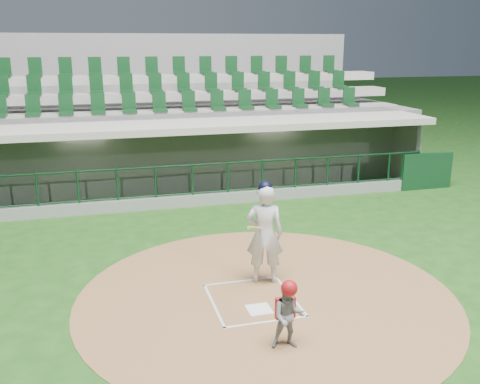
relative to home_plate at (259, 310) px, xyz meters
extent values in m
plane|color=#194513|center=(0.00, 0.70, -0.02)|extent=(120.00, 120.00, 0.00)
cylinder|color=brown|center=(0.30, 0.50, -0.02)|extent=(7.20, 7.20, 0.01)
cube|color=white|center=(0.00, 0.00, 0.00)|extent=(0.43, 0.43, 0.02)
cube|color=silver|center=(-0.75, 0.40, 0.00)|extent=(0.05, 1.80, 0.01)
cube|color=white|center=(0.75, 0.40, 0.00)|extent=(0.05, 1.80, 0.01)
cube|color=silver|center=(0.00, 1.25, 0.00)|extent=(1.55, 0.05, 0.01)
cube|color=white|center=(0.00, -0.45, 0.00)|extent=(1.55, 0.05, 0.01)
cube|color=gray|center=(0.00, 8.20, -0.57)|extent=(15.00, 3.00, 0.10)
cube|color=gray|center=(0.00, 9.80, 0.83)|extent=(15.00, 0.20, 2.70)
cube|color=#A39E91|center=(0.00, 9.68, 1.08)|extent=(13.50, 0.04, 0.90)
cube|color=slate|center=(7.50, 8.20, 0.83)|extent=(0.20, 3.00, 2.70)
cube|color=#A59F95|center=(0.00, 7.95, 2.28)|extent=(15.40, 3.50, 0.20)
cube|color=gray|center=(0.00, 6.65, 0.13)|extent=(15.00, 0.15, 0.40)
cube|color=black|center=(0.00, 6.65, 1.70)|extent=(15.00, 0.01, 0.95)
cube|color=brown|center=(0.00, 9.25, -0.30)|extent=(12.75, 0.40, 0.45)
cube|color=white|center=(-3.00, 8.20, 2.15)|extent=(1.30, 0.35, 0.04)
cube|color=white|center=(3.00, 8.20, 2.15)|extent=(1.30, 0.35, 0.04)
cube|color=black|center=(7.80, 6.60, 0.58)|extent=(1.80, 0.18, 1.20)
imported|color=#A41116|center=(-4.98, 8.97, 0.31)|extent=(1.10, 0.67, 1.66)
imported|color=maroon|center=(-1.80, 9.19, 0.24)|extent=(0.91, 0.40, 1.53)
imported|color=#B31513|center=(2.19, 9.10, 0.37)|extent=(0.88, 0.57, 1.78)
imported|color=#AF1213|center=(5.90, 8.76, 0.29)|extent=(1.58, 0.92, 1.63)
cube|color=slate|center=(0.00, 11.45, 1.13)|extent=(17.00, 6.50, 2.50)
cube|color=gray|center=(0.00, 9.95, 2.28)|extent=(16.60, 0.95, 0.30)
cube|color=gray|center=(0.00, 10.90, 2.83)|extent=(16.60, 0.95, 0.30)
cube|color=#A4A194|center=(0.00, 11.85, 3.38)|extent=(16.60, 0.95, 0.30)
cube|color=slate|center=(0.00, 14.80, 2.50)|extent=(17.00, 0.25, 5.05)
imported|color=silver|center=(0.46, 1.15, 1.00)|extent=(0.84, 0.67, 2.02)
sphere|color=black|center=(0.46, 1.15, 1.95)|extent=(0.28, 0.28, 0.28)
cylinder|color=tan|center=(0.21, 0.90, 1.23)|extent=(0.58, 0.79, 0.39)
imported|color=gray|center=(0.08, -1.27, 0.52)|extent=(0.59, 0.51, 1.07)
sphere|color=#A41116|center=(0.08, -1.27, 1.01)|extent=(0.26, 0.26, 0.26)
cube|color=#B21318|center=(0.08, -1.12, 0.60)|extent=(0.32, 0.10, 0.35)
camera|label=1|loc=(-2.61, -8.32, 4.64)|focal=40.00mm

